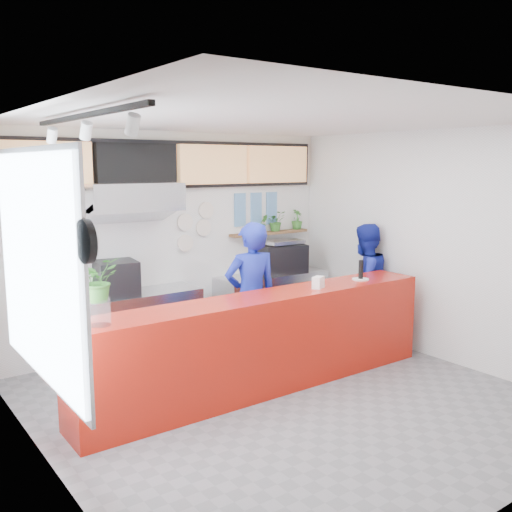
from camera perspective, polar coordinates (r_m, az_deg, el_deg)
floor at (r=6.45m, az=3.04°, el=-14.19°), size 5.00×5.00×0.00m
ceiling at (r=5.94m, az=3.29°, el=13.46°), size 5.00×5.00×0.00m
wall_back at (r=8.08m, az=-8.12°, el=1.58°), size 5.00×0.00×5.00m
wall_left at (r=4.86m, az=-20.37°, el=-3.94°), size 0.00×5.00×5.00m
wall_right at (r=7.82m, az=17.50°, el=0.99°), size 0.00×5.00×5.00m
service_counter at (r=6.55m, az=0.85°, el=-8.66°), size 4.50×0.60×1.10m
cream_band at (r=8.00m, az=-8.27°, el=9.40°), size 5.00×0.02×0.80m
prep_bench at (r=7.69m, az=-12.19°, el=-6.93°), size 1.80×0.60×0.90m
panini_oven at (r=7.45m, az=-13.77°, el=-2.17°), size 0.56×0.56×0.45m
extraction_hood at (r=7.36m, az=-12.47°, el=5.80°), size 1.20×0.70×0.35m
hood_lip at (r=7.37m, az=-12.42°, el=4.25°), size 1.20×0.69×0.31m
right_bench at (r=8.83m, az=1.61°, el=-4.62°), size 1.80×0.60×0.90m
espresso_machine at (r=8.81m, az=2.65°, el=-0.22°), size 0.78×0.64×0.44m
espresso_tray at (r=8.78m, az=2.66°, el=1.45°), size 0.61×0.43×0.05m
herb_shelf at (r=8.86m, az=1.36°, el=2.33°), size 1.40×0.18×0.04m
menu_board_far_left at (r=7.24m, az=-20.30°, el=8.57°), size 1.10×0.10×0.55m
menu_board_mid_left at (r=7.64m, az=-11.82°, el=8.94°), size 1.10×0.10×0.55m
menu_board_mid_right at (r=8.19m, az=-4.32°, el=9.11°), size 1.10×0.10×0.55m
menu_board_far_right at (r=8.86m, az=2.15°, el=9.13°), size 1.10×0.10×0.55m
soffit at (r=7.98m, az=-8.16°, el=9.04°), size 4.80×0.04×0.65m
window_pane at (r=5.12m, az=-21.09°, el=-1.07°), size 0.04×2.20×1.90m
window_frame at (r=5.12m, az=-20.88°, el=-1.05°), size 0.03×2.30×2.00m
wall_clock_rim at (r=3.93m, az=-16.65°, el=1.40°), size 0.05×0.30×0.30m
wall_clock_face at (r=3.94m, az=-16.24°, el=1.44°), size 0.02×0.26×0.26m
track_rail at (r=4.88m, az=-16.70°, el=13.32°), size 0.05×2.40×0.04m
dec_plate_a at (r=8.10m, az=-7.12°, el=3.40°), size 0.24×0.03×0.24m
dec_plate_b at (r=8.26m, az=-5.29°, el=2.84°), size 0.24×0.03×0.24m
dec_plate_c at (r=8.13m, az=-7.08°, el=1.29°), size 0.24×0.03×0.24m
dec_plate_d at (r=8.26m, az=-5.01°, el=4.59°), size 0.24×0.03×0.24m
photo_frame_a at (r=8.58m, az=-1.61°, el=5.46°), size 0.20×0.02×0.25m
photo_frame_b at (r=8.76m, az=0.01°, el=5.54°), size 0.20×0.02×0.25m
photo_frame_c at (r=8.94m, az=1.57°, el=5.61°), size 0.20×0.02×0.25m
photo_frame_d at (r=8.60m, az=-1.61°, el=3.80°), size 0.20×0.02×0.25m
photo_frame_e at (r=8.78m, az=0.01°, el=3.91°), size 0.20×0.02×0.25m
photo_frame_f at (r=8.95m, az=1.57°, el=4.01°), size 0.20×0.02×0.25m
staff_center at (r=7.01m, az=-0.50°, el=-4.19°), size 0.76×0.58×1.87m
staff_right at (r=8.38m, az=10.76°, el=-2.67°), size 0.84×0.66×1.72m
herb_b at (r=8.77m, az=0.72°, el=3.28°), size 0.18×0.16×0.27m
herb_c at (r=8.91m, az=2.01°, el=3.52°), size 0.34×0.31×0.32m
herb_d at (r=9.18m, az=4.13°, el=3.67°), size 0.22×0.21×0.32m
glass_vase at (r=5.41m, az=-15.40°, el=-5.39°), size 0.26×0.26×0.25m
basil_vase at (r=5.34m, az=-15.54°, el=-2.33°), size 0.44×0.41×0.40m
napkin_holder at (r=6.80m, az=6.25°, el=-2.64°), size 0.19×0.16×0.14m
white_plate at (r=7.38m, az=10.42°, el=-2.30°), size 0.25×0.25×0.02m
pepper_mill at (r=7.35m, az=10.44°, el=-1.33°), size 0.07×0.07×0.24m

